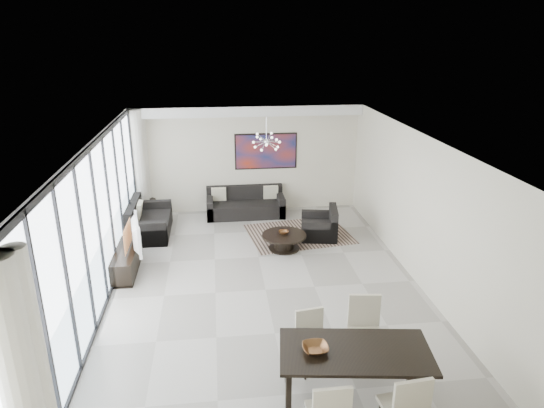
{
  "coord_description": "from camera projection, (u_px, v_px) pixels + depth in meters",
  "views": [
    {
      "loc": [
        -0.86,
        -8.18,
        4.7
      ],
      "look_at": [
        0.29,
        1.39,
        1.25
      ],
      "focal_mm": 32.0,
      "sensor_mm": 36.0,
      "label": 1
    }
  ],
  "objects": [
    {
      "name": "side_table",
      "position": [
        149.0,
        206.0,
        12.79
      ],
      "size": [
        0.38,
        0.38,
        0.52
      ],
      "color": "black",
      "rests_on": "floor"
    },
    {
      "name": "dining_table",
      "position": [
        355.0,
        356.0,
        6.27
      ],
      "size": [
        2.07,
        1.23,
        0.81
      ],
      "color": "black",
      "rests_on": "floor"
    },
    {
      "name": "coffee_table",
      "position": [
        284.0,
        241.0,
        11.01
      ],
      "size": [
        1.01,
        1.01,
        0.35
      ],
      "color": "black",
      "rests_on": "floor"
    },
    {
      "name": "armchair",
      "position": [
        321.0,
        227.0,
        11.63
      ],
      "size": [
        0.97,
        1.01,
        0.74
      ],
      "color": "black",
      "rests_on": "floor"
    },
    {
      "name": "dining_chair_se",
      "position": [
        407.0,
        405.0,
        5.64
      ],
      "size": [
        0.51,
        0.51,
        1.02
      ],
      "color": "beige",
      "rests_on": "floor"
    },
    {
      "name": "dining_chair_ne",
      "position": [
        365.0,
        324.0,
        7.19
      ],
      "size": [
        0.53,
        0.53,
        1.03
      ],
      "color": "beige",
      "rests_on": "floor"
    },
    {
      "name": "rug",
      "position": [
        299.0,
        234.0,
        11.88
      ],
      "size": [
        2.64,
        2.18,
        0.01
      ],
      "primitive_type": "cube",
      "rotation": [
        0.0,
        0.0,
        0.15
      ],
      "color": "black",
      "rests_on": "floor"
    },
    {
      "name": "painting",
      "position": [
        266.0,
        151.0,
        13.0
      ],
      "size": [
        1.68,
        0.04,
        0.98
      ],
      "primitive_type": "cube",
      "color": "#A42C16",
      "rests_on": "room_shell"
    },
    {
      "name": "dining_chair_nw",
      "position": [
        311.0,
        336.0,
        7.02
      ],
      "size": [
        0.48,
        0.48,
        0.92
      ],
      "color": "beige",
      "rests_on": "floor"
    },
    {
      "name": "window_wall",
      "position": [
        104.0,
        226.0,
        8.51
      ],
      "size": [
        0.37,
        8.95,
        2.9
      ],
      "color": "white",
      "rests_on": "floor"
    },
    {
      "name": "television",
      "position": [
        132.0,
        235.0,
        9.84
      ],
      "size": [
        0.36,
        1.13,
        0.64
      ],
      "primitive_type": "imported",
      "rotation": [
        0.0,
        0.0,
        1.76
      ],
      "color": "gray",
      "rests_on": "tv_console"
    },
    {
      "name": "soffit",
      "position": [
        247.0,
        111.0,
        12.41
      ],
      "size": [
        5.98,
        0.4,
        0.26
      ],
      "primitive_type": "cube",
      "color": "white",
      "rests_on": "room_shell"
    },
    {
      "name": "room_shell",
      "position": [
        290.0,
        219.0,
        8.89
      ],
      "size": [
        6.0,
        9.0,
        2.9
      ],
      "color": "#A8A39B",
      "rests_on": "ground"
    },
    {
      "name": "chandelier",
      "position": [
        266.0,
        142.0,
        10.9
      ],
      "size": [
        0.66,
        0.66,
        0.71
      ],
      "color": "silver",
      "rests_on": "room_shell"
    },
    {
      "name": "loveseat",
      "position": [
        148.0,
        223.0,
        11.79
      ],
      "size": [
        0.93,
        1.65,
        0.83
      ],
      "color": "black",
      "rests_on": "floor"
    },
    {
      "name": "bowl_dining",
      "position": [
        315.0,
        348.0,
        6.22
      ],
      "size": [
        0.34,
        0.34,
        0.08
      ],
      "primitive_type": "imported",
      "rotation": [
        0.0,
        0.0,
        0.03
      ],
      "color": "brown",
      "rests_on": "dining_table"
    },
    {
      "name": "tv_console",
      "position": [
        127.0,
        260.0,
        9.98
      ],
      "size": [
        0.43,
        1.52,
        0.47
      ],
      "primitive_type": "cube",
      "color": "black",
      "rests_on": "floor"
    },
    {
      "name": "sofa_main",
      "position": [
        246.0,
        206.0,
        13.03
      ],
      "size": [
        2.06,
        0.84,
        0.75
      ],
      "color": "black",
      "rests_on": "floor"
    },
    {
      "name": "bowl_coffee",
      "position": [
        284.0,
        232.0,
        10.98
      ],
      "size": [
        0.27,
        0.27,
        0.07
      ],
      "primitive_type": "imported",
      "rotation": [
        0.0,
        0.0,
        -0.16
      ],
      "color": "brown",
      "rests_on": "coffee_table"
    }
  ]
}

